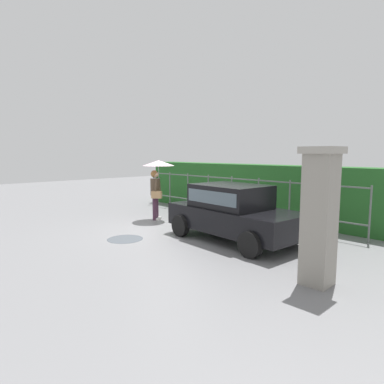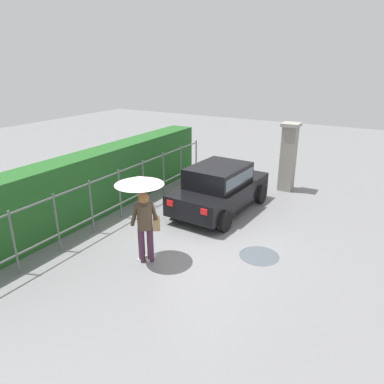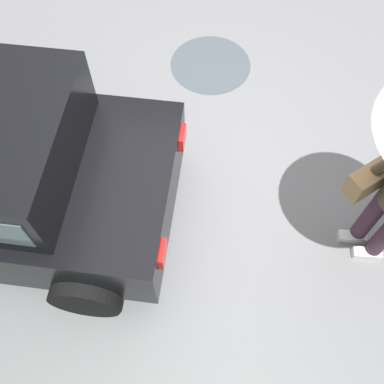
% 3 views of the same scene
% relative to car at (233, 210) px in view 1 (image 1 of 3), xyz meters
% --- Properties ---
extents(ground_plane, '(40.00, 40.00, 0.00)m').
position_rel_car_xyz_m(ground_plane, '(-2.01, -0.46, -0.80)').
color(ground_plane, slate).
extents(car, '(3.82, 2.05, 1.48)m').
position_rel_car_xyz_m(car, '(0.00, 0.00, 0.00)').
color(car, black).
rests_on(car, ground).
extents(pedestrian, '(1.10, 1.10, 2.07)m').
position_rel_car_xyz_m(pedestrian, '(-3.56, 0.22, 0.77)').
color(pedestrian, '#47283D').
rests_on(pedestrian, ground).
extents(gate_pillar, '(0.60, 0.60, 2.42)m').
position_rel_car_xyz_m(gate_pillar, '(2.96, -1.26, 0.44)').
color(gate_pillar, gray).
rests_on(gate_pillar, ground).
extents(fence_section, '(9.22, 0.05, 1.50)m').
position_rel_car_xyz_m(fence_section, '(-1.95, 2.30, 0.02)').
color(fence_section, '#59605B').
rests_on(fence_section, ground).
extents(hedge_row, '(10.17, 0.90, 1.90)m').
position_rel_car_xyz_m(hedge_row, '(-1.95, 3.24, 0.15)').
color(hedge_row, '#235B23').
rests_on(hedge_row, ground).
extents(puddle_near, '(0.96, 0.96, 0.00)m').
position_rel_car_xyz_m(puddle_near, '(-2.04, -2.06, -0.80)').
color(puddle_near, '#4C545B').
rests_on(puddle_near, ground).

